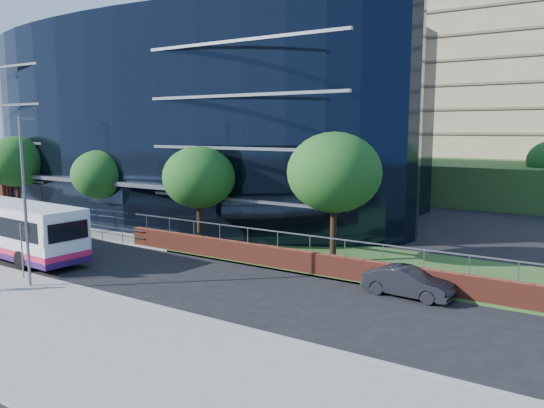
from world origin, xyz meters
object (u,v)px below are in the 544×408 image
Objects in this scene: street_sign at (21,239)px; tree_far_b at (101,175)px; parked_car at (408,282)px; tree_far_a at (16,162)px; streetlight_east at (25,197)px; tree_far_d at (334,173)px; city_bus at (11,228)px; tree_far_c at (199,178)px; brick_pavilion at (9,185)px.

tree_far_b reaches higher than street_sign.
street_sign is at bearing 119.24° from parked_car.
streetlight_east is (19.00, -11.17, -0.42)m from tree_far_a.
tree_far_d reaches higher than city_bus.
tree_far_c is at bearing -173.66° from tree_far_d.
street_sign reaches higher than parked_car.
parked_car is at bearing -6.97° from tree_far_b.
tree_far_c is at bearing 49.37° from city_bus.
streetlight_east reaches higher than tree_far_a.
tree_far_a reaches higher than city_bus.
streetlight_east is 0.65× the size of city_bus.
streetlight_east is (-1.00, -11.17, -0.10)m from tree_far_c.
tree_far_a is at bearing 89.74° from parked_car.
street_sign is 0.35× the size of streetlight_east.
tree_far_b is 25.00m from parked_car.
tree_far_d is (38.00, -3.50, 3.25)m from brick_pavilion.
brick_pavilion is at bearing 152.71° from city_bus.
street_sign is 20.63m from tree_far_a.
tree_far_b is at bearing -11.88° from brick_pavilion.
tree_far_a is (9.00, -4.50, 2.92)m from brick_pavilion.
city_bus is at bearing -133.90° from tree_far_c.
tree_far_d is at bearing 1.51° from tree_far_b.
streetlight_east is 1.96× the size of parked_car.
city_bus reaches higher than street_sign.
streetlight_east is 7.91m from city_bus.
tree_far_c is 11.22m from streetlight_east.
tree_far_c is 15.27m from parked_car.
brick_pavilion is at bearing 150.35° from street_sign.
tree_far_d is at bearing 6.34° from tree_far_c.
tree_far_c is (10.00, -0.50, 0.33)m from tree_far_b.
city_bus is (21.26, -12.55, -0.19)m from brick_pavilion.
tree_far_a is 1.07× the size of tree_far_c.
streetlight_east is 18.21m from parked_car.
tree_far_b is (-7.50, 11.09, 2.06)m from street_sign.
brick_pavilion is 32.19m from streetlight_east.
brick_pavilion is 44.14m from parked_car.
city_bus is 3.01× the size of parked_car.
tree_far_b is 10.02m from tree_far_c.
city_bus is at bearing -75.22° from tree_far_b.
tree_far_a is at bearing -26.55° from brick_pavilion.
streetlight_east reaches higher than city_bus.
tree_far_b is 0.81× the size of tree_far_d.
tree_far_a is at bearing 148.83° from street_sign.
tree_far_d is at bearing 45.22° from street_sign.
tree_far_c is 1.60× the size of parked_car.
street_sign is 0.38× the size of tree_far_d.
tree_far_a is 0.87× the size of streetlight_east.
city_bus is (-6.74, 3.13, -2.70)m from streetlight_east.
tree_far_b reaches higher than parked_car.
parked_car is at bearing 25.35° from street_sign.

